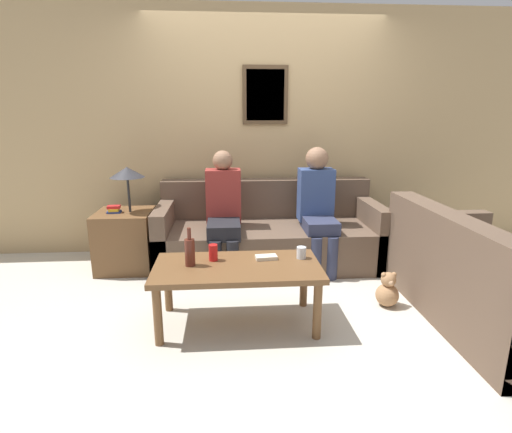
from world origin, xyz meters
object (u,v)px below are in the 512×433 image
object	(u,v)px
person_left	(224,209)
couch_main	(269,235)
coffee_table	(237,273)
drinking_glass	(301,253)
wine_bottle	(190,251)
teddy_bear	(387,291)
couch_side	(483,283)
person_right	(318,204)

from	to	relation	value
person_left	couch_main	bearing A→B (deg)	21.14
coffee_table	drinking_glass	size ratio (longest dim) A/B	13.51
wine_bottle	teddy_bear	xyz separation A→B (m)	(1.55, 0.17, -0.44)
couch_side	person_left	size ratio (longest dim) A/B	1.45
person_right	couch_main	bearing A→B (deg)	160.47
couch_main	couch_side	xyz separation A→B (m)	(1.47, -1.31, 0.00)
couch_main	coffee_table	distance (m)	1.31
couch_main	wine_bottle	xyz separation A→B (m)	(-0.69, -1.23, 0.28)
couch_side	coffee_table	size ratio (longest dim) A/B	1.42
couch_main	drinking_glass	distance (m)	1.17
couch_main	wine_bottle	distance (m)	1.44
couch_side	person_right	size ratio (longest dim) A/B	1.42
person_right	person_left	bearing A→B (deg)	-179.24
couch_side	teddy_bear	bearing A→B (deg)	68.09
couch_side	teddy_bear	distance (m)	0.69
wine_bottle	person_left	xyz separation A→B (m)	(0.24, 1.05, 0.05)
drinking_glass	coffee_table	bearing A→B (deg)	-167.52
couch_side	teddy_bear	xyz separation A→B (m)	(-0.62, 0.25, -0.16)
wine_bottle	person_left	world-z (taller)	person_left
person_left	teddy_bear	xyz separation A→B (m)	(1.31, -0.89, -0.49)
drinking_glass	person_left	size ratio (longest dim) A/B	0.08
couch_main	person_right	world-z (taller)	person_right
wine_bottle	teddy_bear	bearing A→B (deg)	6.20
couch_side	person_right	world-z (taller)	person_right
person_right	teddy_bear	size ratio (longest dim) A/B	4.13
coffee_table	teddy_bear	world-z (taller)	coffee_table
person_left	wine_bottle	bearing A→B (deg)	-102.62
coffee_table	person_right	bearing A→B (deg)	52.76
couch_side	teddy_bear	size ratio (longest dim) A/B	5.86
coffee_table	teddy_bear	distance (m)	1.26
couch_main	teddy_bear	distance (m)	1.37
coffee_table	person_left	distance (m)	1.10
couch_side	person_right	xyz separation A→B (m)	(-1.01, 1.15, 0.36)
couch_side	drinking_glass	world-z (taller)	couch_side
couch_main	coffee_table	size ratio (longest dim) A/B	1.87
person_right	couch_side	bearing A→B (deg)	-48.73
wine_bottle	person_right	bearing A→B (deg)	42.59
couch_main	person_left	size ratio (longest dim) A/B	1.91
couch_side	drinking_glass	distance (m)	1.38
couch_side	person_right	distance (m)	1.57
person_right	wine_bottle	bearing A→B (deg)	-137.41
couch_side	coffee_table	xyz separation A→B (m)	(-1.83, 0.06, 0.11)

